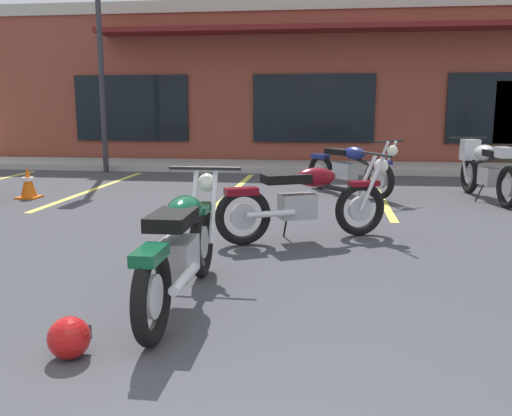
% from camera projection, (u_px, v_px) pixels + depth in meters
% --- Properties ---
extents(ground_plane, '(80.00, 80.00, 0.00)m').
position_uv_depth(ground_plane, '(287.00, 257.00, 5.62)').
color(ground_plane, '#3D3D42').
extents(sidewalk_kerb, '(22.00, 1.80, 0.14)m').
position_uv_depth(sidewalk_kerb, '(311.00, 167.00, 13.23)').
color(sidewalk_kerb, '#A8A59E').
rests_on(sidewalk_kerb, ground_plane).
extents(brick_storefront_building, '(17.90, 6.78, 4.13)m').
position_uv_depth(brick_storefront_building, '(316.00, 87.00, 16.67)').
color(brick_storefront_building, brown).
rests_on(brick_storefront_building, ground_plane).
extents(painted_stall_lines, '(13.00, 4.80, 0.01)m').
position_uv_depth(painted_stall_lines, '(305.00, 193.00, 9.74)').
color(painted_stall_lines, '#DBCC4C').
rests_on(painted_stall_lines, ground_plane).
extents(motorcycle_foreground_classic, '(0.66, 2.11, 0.98)m').
position_uv_depth(motorcycle_foreground_classic, '(182.00, 246.00, 4.21)').
color(motorcycle_foreground_classic, black).
rests_on(motorcycle_foreground_classic, ground_plane).
extents(motorcycle_red_sportbike, '(0.74, 2.10, 0.98)m').
position_uv_depth(motorcycle_red_sportbike, '(485.00, 167.00, 9.00)').
color(motorcycle_red_sportbike, black).
rests_on(motorcycle_red_sportbike, ground_plane).
extents(motorcycle_black_cruiser, '(1.59, 1.71, 0.98)m').
position_uv_depth(motorcycle_black_cruiser, '(349.00, 168.00, 9.52)').
color(motorcycle_black_cruiser, black).
rests_on(motorcycle_black_cruiser, ground_plane).
extents(motorcycle_blue_standard, '(1.95, 1.20, 0.98)m').
position_uv_depth(motorcycle_blue_standard, '(306.00, 200.00, 6.24)').
color(motorcycle_blue_standard, black).
rests_on(motorcycle_blue_standard, ground_plane).
extents(helmet_on_pavement, '(0.26, 0.26, 0.26)m').
position_uv_depth(helmet_on_pavement, '(69.00, 338.00, 3.35)').
color(helmet_on_pavement, '#B71414').
rests_on(helmet_on_pavement, ground_plane).
extents(traffic_cone, '(0.34, 0.34, 0.53)m').
position_uv_depth(traffic_cone, '(28.00, 183.00, 9.14)').
color(traffic_cone, orange).
rests_on(traffic_cone, ground_plane).
extents(parking_lot_lamp_post, '(0.24, 0.76, 5.08)m').
position_uv_depth(parking_lot_lamp_post, '(97.00, 24.00, 12.07)').
color(parking_lot_lamp_post, '#2D2D33').
rests_on(parking_lot_lamp_post, ground_plane).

